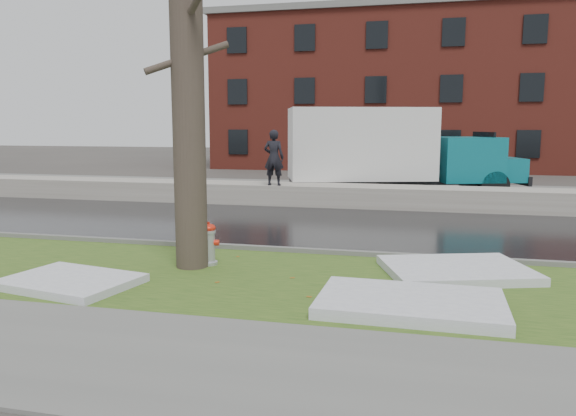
% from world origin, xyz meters
% --- Properties ---
extents(ground, '(120.00, 120.00, 0.00)m').
position_xyz_m(ground, '(0.00, 0.00, 0.00)').
color(ground, '#47423D').
rests_on(ground, ground).
extents(verge, '(60.00, 4.50, 0.04)m').
position_xyz_m(verge, '(0.00, -1.25, 0.02)').
color(verge, '#274617').
rests_on(verge, ground).
extents(sidewalk, '(60.00, 3.00, 0.05)m').
position_xyz_m(sidewalk, '(0.00, -5.00, 0.03)').
color(sidewalk, slate).
rests_on(sidewalk, ground).
extents(road, '(60.00, 7.00, 0.03)m').
position_xyz_m(road, '(0.00, 4.50, 0.01)').
color(road, black).
rests_on(road, ground).
extents(parking_lot, '(60.00, 9.00, 0.03)m').
position_xyz_m(parking_lot, '(0.00, 13.00, 0.01)').
color(parking_lot, slate).
rests_on(parking_lot, ground).
extents(curb, '(60.00, 0.15, 0.14)m').
position_xyz_m(curb, '(0.00, 1.00, 0.07)').
color(curb, slate).
rests_on(curb, ground).
extents(snowbank, '(60.00, 1.60, 0.75)m').
position_xyz_m(snowbank, '(0.00, 8.70, 0.38)').
color(snowbank, '#A5A197').
rests_on(snowbank, ground).
extents(brick_building, '(26.00, 12.00, 10.00)m').
position_xyz_m(brick_building, '(2.00, 30.00, 5.00)').
color(brick_building, maroon).
rests_on(brick_building, ground).
extents(bg_tree_left, '(1.40, 1.62, 6.50)m').
position_xyz_m(bg_tree_left, '(-12.00, 22.00, 3.33)').
color(bg_tree_left, brown).
rests_on(bg_tree_left, ground).
extents(bg_tree_center, '(1.40, 1.62, 6.50)m').
position_xyz_m(bg_tree_center, '(-6.00, 26.00, 3.33)').
color(bg_tree_center, brown).
rests_on(bg_tree_center, ground).
extents(fire_hydrant, '(0.43, 0.39, 0.88)m').
position_xyz_m(fire_hydrant, '(-1.39, -0.50, 0.51)').
color(fire_hydrant, '#ABAEB3').
rests_on(fire_hydrant, verge).
extents(tree, '(1.41, 1.64, 7.90)m').
position_xyz_m(tree, '(-1.66, -0.73, 4.02)').
color(tree, brown).
rests_on(tree, verge).
extents(box_truck, '(10.57, 5.03, 3.52)m').
position_xyz_m(box_truck, '(1.41, 11.48, 1.86)').
color(box_truck, black).
rests_on(box_truck, ground).
extents(worker, '(0.72, 0.47, 1.95)m').
position_xyz_m(worker, '(-2.34, 8.10, 1.73)').
color(worker, black).
rests_on(worker, snowbank).
extents(snow_patch_near, '(3.09, 2.71, 0.16)m').
position_xyz_m(snow_patch_near, '(3.45, -0.10, 0.12)').
color(snow_patch_near, silver).
rests_on(snow_patch_near, verge).
extents(snow_patch_far, '(2.46, 1.98, 0.14)m').
position_xyz_m(snow_patch_far, '(-3.21, -2.50, 0.11)').
color(snow_patch_far, silver).
rests_on(snow_patch_far, verge).
extents(snow_patch_side, '(2.84, 1.86, 0.18)m').
position_xyz_m(snow_patch_side, '(2.65, -2.40, 0.13)').
color(snow_patch_side, silver).
rests_on(snow_patch_side, verge).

